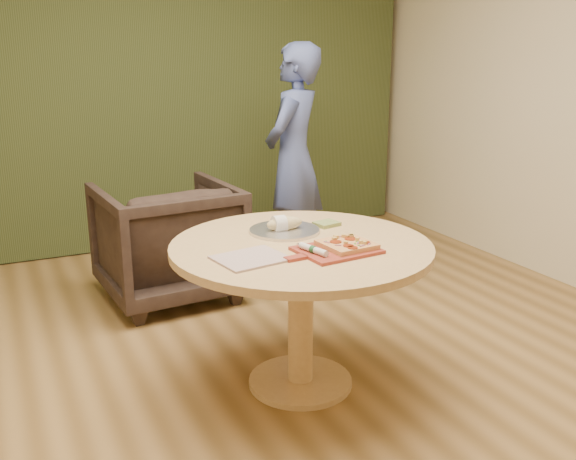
# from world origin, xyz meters

# --- Properties ---
(room_shell) EXTENTS (5.04, 6.04, 2.84)m
(room_shell) POSITION_xyz_m (0.00, 0.00, 1.40)
(room_shell) COLOR olive
(room_shell) RESTS_ON ground
(curtain) EXTENTS (4.80, 0.14, 2.78)m
(curtain) POSITION_xyz_m (0.00, 2.90, 1.40)
(curtain) COLOR #2B3518
(curtain) RESTS_ON ground
(pedestal_table) EXTENTS (1.26, 1.26, 0.75)m
(pedestal_table) POSITION_xyz_m (0.12, 0.18, 0.61)
(pedestal_table) COLOR tan
(pedestal_table) RESTS_ON ground
(pizza_paddle) EXTENTS (0.46, 0.31, 0.01)m
(pizza_paddle) POSITION_xyz_m (0.20, -0.00, 0.76)
(pizza_paddle) COLOR maroon
(pizza_paddle) RESTS_ON pedestal_table
(flatbread_pizza) EXTENTS (0.24, 0.24, 0.04)m
(flatbread_pizza) POSITION_xyz_m (0.27, 0.00, 0.78)
(flatbread_pizza) COLOR tan
(flatbread_pizza) RESTS_ON pizza_paddle
(cutlery_roll) EXTENTS (0.07, 0.20, 0.03)m
(cutlery_roll) POSITION_xyz_m (0.09, -0.01, 0.78)
(cutlery_roll) COLOR beige
(cutlery_roll) RESTS_ON pizza_paddle
(newspaper) EXTENTS (0.34, 0.30, 0.01)m
(newspaper) POSITION_xyz_m (-0.18, 0.06, 0.76)
(newspaper) COLOR beige
(newspaper) RESTS_ON pedestal_table
(serving_tray) EXTENTS (0.36, 0.36, 0.02)m
(serving_tray) POSITION_xyz_m (0.13, 0.40, 0.76)
(serving_tray) COLOR silver
(serving_tray) RESTS_ON pedestal_table
(bread_roll) EXTENTS (0.19, 0.09, 0.09)m
(bread_roll) POSITION_xyz_m (0.13, 0.40, 0.79)
(bread_roll) COLOR tan
(bread_roll) RESTS_ON serving_tray
(green_packet) EXTENTS (0.14, 0.12, 0.02)m
(green_packet) POSITION_xyz_m (0.38, 0.41, 0.76)
(green_packet) COLOR #596B30
(green_packet) RESTS_ON pedestal_table
(armchair) EXTENTS (0.90, 0.85, 0.87)m
(armchair) POSITION_xyz_m (-0.15, 1.63, 0.44)
(armchair) COLOR black
(armchair) RESTS_ON ground
(person_standing) EXTENTS (0.73, 0.71, 1.69)m
(person_standing) POSITION_xyz_m (0.89, 1.85, 0.84)
(person_standing) COLOR #485796
(person_standing) RESTS_ON ground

